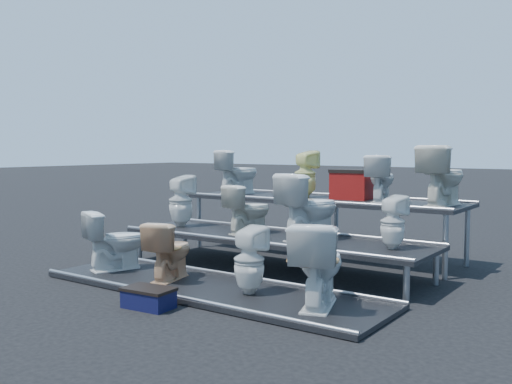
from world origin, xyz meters
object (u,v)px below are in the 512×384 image
Objects in this scene: red_crate at (352,186)px; toilet_7 at (393,222)px; toilet_6 at (309,207)px; toilet_8 at (238,172)px; toilet_11 at (443,175)px; toilet_4 at (181,201)px; toilet_0 at (115,240)px; toilet_3 at (318,264)px; toilet_5 at (248,209)px; toilet_1 at (169,250)px; toilet_9 at (305,174)px; toilet_10 at (380,178)px; toilet_2 at (249,260)px; step_stool at (149,299)px.

toilet_7 is at bearing -55.30° from red_crate.
red_crate is at bearing -70.05° from toilet_6.
toilet_11 reaches higher than toilet_8.
red_crate is (-1.37, 0.16, -0.20)m from toilet_11.
toilet_4 is 1.36m from toilet_8.
toilet_4 reaches higher than toilet_0.
toilet_3 is at bearing 166.35° from toilet_4.
toilet_0 is at bearing 109.52° from toilet_8.
toilet_8 reaches higher than toilet_0.
toilet_3 is 1.28× the size of toilet_5.
toilet_5 is 2.03m from toilet_7.
red_crate is (-0.98, 2.76, 0.57)m from toilet_3.
toilet_0 is 1.09× the size of toilet_1.
red_crate is at bearing -105.10° from toilet_0.
toilet_11 is (2.06, 0.00, 0.04)m from toilet_9.
red_crate is (1.96, 2.76, 0.62)m from toilet_0.
toilet_10 is (-0.71, 1.30, 0.42)m from toilet_7.
toilet_1 is 3.11m from toilet_10.
toilet_9 reaches higher than toilet_5.
toilet_9 is 0.73m from red_crate.
toilet_1 is 0.83× the size of toilet_6.
toilet_5 is (0.20, 1.30, 0.38)m from toilet_1.
toilet_2 is at bearing -18.96° from toilet_3.
toilet_2 is at bearing 148.41° from toilet_8.
toilet_5 is 0.79× the size of toilet_6.
toilet_4 is at bearing -29.49° from toilet_2.
toilet_0 is 0.96× the size of toilet_11.
toilet_0 is 1.74m from step_stool.
toilet_2 is at bearing 64.24° from toilet_7.
toilet_6 is 1.47m from red_crate.
toilet_8 is at bearing 108.18° from step_stool.
toilet_6 is at bearing 60.91° from toilet_10.
toilet_3 is 1.35m from toilet_7.
toilet_5 is at bearing -111.12° from toilet_0.
toilet_3 is 1.57× the size of red_crate.
toilet_1 is 1.05× the size of toilet_5.
toilet_5 is 0.94m from toilet_6.
toilet_0 is 3.66m from toilet_10.
toilet_8 reaches higher than toilet_7.
toilet_10 is at bearing -96.56° from toilet_2.
toilet_9 is (0.32, 2.60, 0.81)m from toilet_1.
toilet_8 reaches higher than toilet_4.
toilet_4 is 1.06× the size of toilet_9.
toilet_6 is at bearing -90.17° from red_crate.
toilet_6 is at bearing 138.37° from toilet_9.
toilet_0 is 1.53× the size of step_stool.
toilet_2 is 1.46× the size of step_stool.
toilet_6 is at bearing -164.83° from toilet_5.
toilet_3 is at bearing 87.50° from toilet_10.
toilet_8 is 1.44× the size of step_stool.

